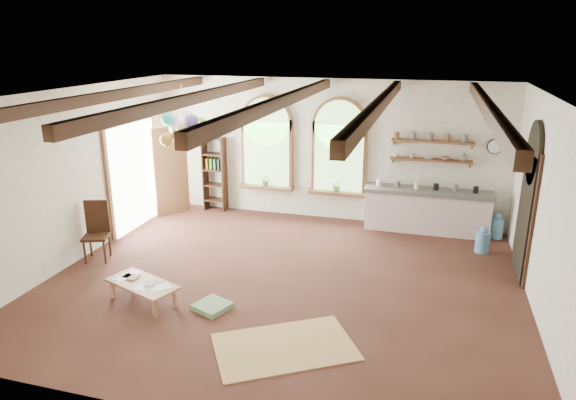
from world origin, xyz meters
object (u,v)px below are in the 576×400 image
(kitchen_counter, at_px, (427,210))
(side_chair, at_px, (97,243))
(coffee_table, at_px, (142,285))
(balloon_cluster, at_px, (184,128))

(kitchen_counter, height_order, side_chair, side_chair)
(side_chair, bearing_deg, coffee_table, -36.18)
(coffee_table, distance_m, balloon_cluster, 3.35)
(kitchen_counter, distance_m, side_chair, 6.79)
(kitchen_counter, distance_m, coffee_table, 6.19)
(kitchen_counter, relative_size, balloon_cluster, 2.31)
(kitchen_counter, relative_size, side_chair, 2.38)
(coffee_table, bearing_deg, kitchen_counter, 46.77)
(kitchen_counter, xyz_separation_m, side_chair, (-5.96, -3.25, -0.15))
(coffee_table, relative_size, balloon_cluster, 1.14)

